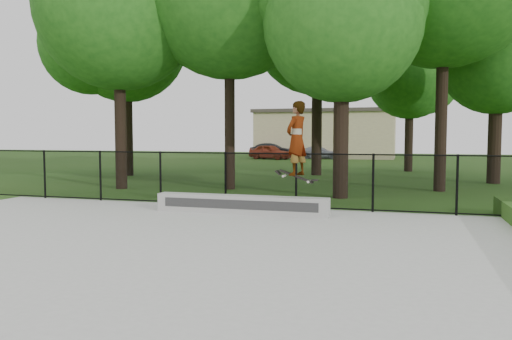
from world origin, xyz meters
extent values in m
plane|color=#265518|center=(0.00, 0.00, 0.00)|extent=(100.00, 100.00, 0.00)
cube|color=#ACABA6|center=(0.00, 0.00, 0.03)|extent=(14.00, 12.00, 0.06)
cube|color=#A6A6A1|center=(0.85, 4.70, 0.29)|extent=(4.43, 0.40, 0.46)
imported|color=maroon|center=(-6.03, 33.36, 0.62)|extent=(3.91, 2.54, 1.24)
imported|color=black|center=(-6.20, 35.23, 0.66)|extent=(3.86, 2.12, 1.33)
imported|color=gray|center=(-2.08, 35.32, 0.53)|extent=(3.42, 1.59, 1.07)
cube|color=black|center=(2.31, 4.45, 1.05)|extent=(0.80, 0.23, 0.31)
imported|color=#A1B4D4|center=(2.31, 4.45, 1.95)|extent=(0.64, 0.75, 1.75)
cylinder|color=black|center=(-6.00, 5.90, 0.81)|extent=(0.06, 0.06, 1.50)
cylinder|color=black|center=(-4.00, 5.90, 0.81)|extent=(0.06, 0.06, 1.50)
cylinder|color=black|center=(-2.00, 5.90, 0.81)|extent=(0.06, 0.06, 1.50)
cylinder|color=black|center=(0.00, 5.90, 0.81)|extent=(0.06, 0.06, 1.50)
cylinder|color=black|center=(2.00, 5.90, 0.81)|extent=(0.06, 0.06, 1.50)
cylinder|color=black|center=(4.00, 5.90, 0.81)|extent=(0.06, 0.06, 1.50)
cylinder|color=black|center=(6.00, 5.90, 0.81)|extent=(0.06, 0.06, 1.50)
cylinder|color=black|center=(0.00, 5.90, 1.53)|extent=(16.00, 0.04, 0.04)
cylinder|color=black|center=(0.00, 5.90, 0.11)|extent=(16.00, 0.04, 0.04)
cube|color=black|center=(0.00, 5.90, 0.81)|extent=(16.00, 0.01, 1.50)
cylinder|color=black|center=(-5.50, 9.50, 2.52)|extent=(0.44, 0.44, 5.05)
sphere|color=#1D5215|center=(-5.50, 9.50, 6.72)|extent=(6.06, 6.06, 6.06)
cylinder|color=black|center=(-1.50, 10.50, 2.79)|extent=(0.44, 0.44, 5.58)
cylinder|color=black|center=(2.80, 9.00, 2.09)|extent=(0.44, 0.44, 4.17)
sphere|color=#1D5215|center=(2.80, 9.00, 5.55)|extent=(5.01, 5.01, 5.01)
cylinder|color=black|center=(6.00, 12.00, 3.02)|extent=(0.44, 0.44, 6.03)
cylinder|color=black|center=(-8.50, 15.00, 2.50)|extent=(0.44, 0.44, 5.00)
sphere|color=#1D5215|center=(-8.50, 15.00, 6.65)|extent=(6.00, 6.00, 6.00)
cylinder|color=black|center=(0.50, 18.00, 2.76)|extent=(0.44, 0.44, 5.52)
sphere|color=#1D5215|center=(0.50, 18.00, 7.34)|extent=(6.62, 6.62, 6.62)
cylinder|color=black|center=(5.00, 22.00, 2.00)|extent=(0.44, 0.44, 3.99)
sphere|color=#1D5215|center=(5.00, 22.00, 5.31)|extent=(4.79, 4.79, 4.79)
cylinder|color=black|center=(8.37, 15.74, 1.98)|extent=(0.44, 0.44, 3.95)
sphere|color=#1D5215|center=(8.37, 15.74, 5.26)|extent=(4.74, 4.74, 4.74)
cube|color=#C7B88C|center=(-2.00, 38.00, 2.00)|extent=(12.00, 6.00, 4.00)
cube|color=#3F3833|center=(-2.00, 38.00, 4.15)|extent=(12.40, 6.40, 0.30)
camera|label=1|loc=(4.73, -7.08, 2.03)|focal=35.00mm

